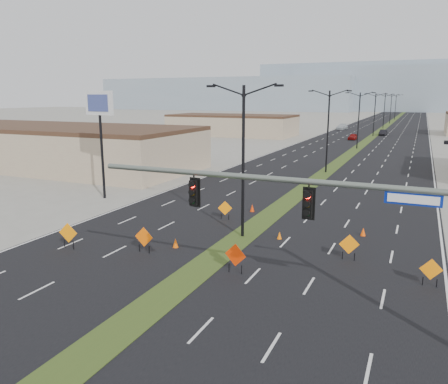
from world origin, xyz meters
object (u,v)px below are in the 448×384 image
at_px(car_mid, 383,133).
at_px(construction_sign_0, 68,234).
at_px(cone_0, 175,243).
at_px(cone_1, 279,235).
at_px(construction_sign_1, 144,238).
at_px(construction_sign_3, 235,256).
at_px(streetlight_1, 328,129).
at_px(streetlight_3, 375,113).
at_px(car_left, 353,137).
at_px(streetlight_6, 396,106).
at_px(construction_sign_5, 431,270).
at_px(signal_mast, 357,220).
at_px(construction_sign_4, 349,245).
at_px(construction_sign_2, 225,209).
at_px(streetlight_0, 243,157).
at_px(pole_sign_west, 99,111).
at_px(streetlight_2, 359,119).
at_px(cone_2, 363,232).
at_px(car_far, 342,127).
at_px(cone_3, 252,208).
at_px(streetlight_5, 391,108).

xyz_separation_m(car_mid, construction_sign_0, (-10.96, -93.99, 0.29)).
distance_m(construction_sign_0, cone_0, 6.66).
bearing_deg(cone_1, construction_sign_1, -138.89).
bearing_deg(construction_sign_3, streetlight_1, 99.30).
height_order(streetlight_3, car_left, streetlight_3).
bearing_deg(streetlight_6, streetlight_3, -90.00).
height_order(streetlight_1, construction_sign_5, streetlight_1).
distance_m(signal_mast, streetlight_3, 94.39).
relative_size(construction_sign_3, construction_sign_4, 1.08).
bearing_deg(construction_sign_2, cone_0, -111.84).
bearing_deg(construction_sign_0, streetlight_0, 27.69).
xyz_separation_m(construction_sign_0, pole_sign_west, (-7.12, 12.11, 7.03)).
relative_size(streetlight_2, construction_sign_3, 5.99).
bearing_deg(car_mid, construction_sign_2, -88.64).
height_order(signal_mast, construction_sign_4, signal_mast).
relative_size(construction_sign_0, construction_sign_2, 1.14).
bearing_deg(cone_2, pole_sign_west, 175.30).
xyz_separation_m(streetlight_0, car_left, (-3.09, 72.76, -4.75)).
bearing_deg(streetlight_2, construction_sign_0, -98.13).
bearing_deg(car_far, streetlight_3, -54.13).
xyz_separation_m(car_left, car_far, (-7.24, 29.59, 0.14)).
bearing_deg(streetlight_6, cone_1, -89.16).
xyz_separation_m(construction_sign_0, cone_0, (5.95, 2.91, -0.68)).
distance_m(streetlight_0, cone_3, 8.36).
bearing_deg(construction_sign_3, construction_sign_0, -170.54).
relative_size(streetlight_3, cone_3, 16.19).
xyz_separation_m(streetlight_2, cone_1, (2.45, -55.50, -5.15)).
bearing_deg(streetlight_2, streetlight_5, 90.00).
bearing_deg(cone_0, streetlight_0, 51.57).
bearing_deg(streetlight_3, construction_sign_5, -82.52).
bearing_deg(streetlight_5, streetlight_3, -90.00).
bearing_deg(construction_sign_3, cone_0, 161.93).
distance_m(streetlight_1, streetlight_2, 28.00).
bearing_deg(streetlight_0, signal_mast, -49.46).
relative_size(streetlight_1, cone_2, 16.81).
height_order(car_far, construction_sign_5, car_far).
distance_m(signal_mast, car_far, 113.99).
bearing_deg(construction_sign_5, streetlight_0, 153.29).
height_order(signal_mast, car_left, signal_mast).
distance_m(construction_sign_5, cone_2, 8.14).
xyz_separation_m(streetlight_2, streetlight_5, (0.00, 84.00, 0.00)).
xyz_separation_m(streetlight_6, construction_sign_0, (-8.96, -174.70, -4.44)).
distance_m(signal_mast, construction_sign_5, 8.10).
xyz_separation_m(cone_0, pole_sign_west, (-13.07, 9.21, 7.71)).
height_order(car_left, car_mid, car_mid).
bearing_deg(car_left, signal_mast, -76.78).
relative_size(car_far, construction_sign_4, 3.59).
distance_m(streetlight_1, streetlight_5, 112.00).
relative_size(streetlight_6, cone_1, 18.94).
bearing_deg(cone_0, construction_sign_4, 12.41).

